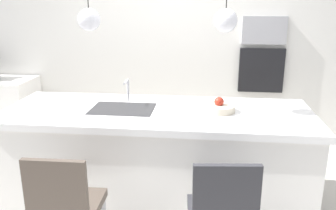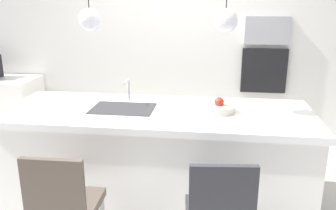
{
  "view_description": "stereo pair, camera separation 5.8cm",
  "coord_description": "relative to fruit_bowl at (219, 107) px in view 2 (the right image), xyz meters",
  "views": [
    {
      "loc": [
        0.43,
        -2.96,
        1.85
      ],
      "look_at": [
        0.1,
        0.0,
        0.96
      ],
      "focal_mm": 37.78,
      "sensor_mm": 36.0,
      "label": 1
    },
    {
      "loc": [
        0.49,
        -2.95,
        1.85
      ],
      "look_at": [
        0.1,
        0.0,
        0.96
      ],
      "focal_mm": 37.78,
      "sensor_mm": 36.0,
      "label": 2
    }
  ],
  "objects": [
    {
      "name": "back_wall",
      "position": [
        -0.55,
        1.63,
        0.35
      ],
      "size": [
        6.0,
        0.1,
        2.6
      ],
      "primitive_type": "cube",
      "color": "silver",
      "rests_on": "ground"
    },
    {
      "name": "faucet",
      "position": [
        -0.86,
        0.19,
        0.1
      ],
      "size": [
        0.02,
        0.17,
        0.22
      ],
      "color": "silver",
      "rests_on": "kitchen_island"
    },
    {
      "name": "chair_near",
      "position": [
        -1.05,
        -0.96,
        -0.44
      ],
      "size": [
        0.44,
        0.44,
        0.9
      ],
      "color": "brown",
      "rests_on": "ground"
    },
    {
      "name": "kitchen_island",
      "position": [
        -0.55,
        -0.02,
        -0.49
      ],
      "size": [
        2.74,
        1.0,
        0.91
      ],
      "color": "white",
      "rests_on": "ground"
    },
    {
      "name": "sink_basin",
      "position": [
        -0.86,
        -0.02,
        -0.04
      ],
      "size": [
        0.56,
        0.4,
        0.02
      ],
      "primitive_type": "cube",
      "color": "#2D2D30",
      "rests_on": "kitchen_island"
    },
    {
      "name": "fruit_bowl",
      "position": [
        0.0,
        0.0,
        0.0
      ],
      "size": [
        0.28,
        0.28,
        0.13
      ],
      "color": "beige",
      "rests_on": "kitchen_island"
    },
    {
      "name": "microwave",
      "position": [
        0.57,
        1.56,
        0.54
      ],
      "size": [
        0.54,
        0.08,
        0.34
      ],
      "primitive_type": "cube",
      "color": "#9E9EA3",
      "rests_on": "back_wall"
    },
    {
      "name": "pendant_light_right",
      "position": [
        0.02,
        -0.02,
        0.74
      ],
      "size": [
        0.19,
        0.19,
        0.79
      ],
      "color": "silver"
    },
    {
      "name": "floor",
      "position": [
        -0.55,
        -0.02,
        -0.95
      ],
      "size": [
        6.6,
        6.6,
        0.0
      ],
      "primitive_type": "plane",
      "color": "#BCB7AD",
      "rests_on": "ground"
    },
    {
      "name": "oven",
      "position": [
        0.57,
        1.56,
        0.04
      ],
      "size": [
        0.56,
        0.08,
        0.56
      ],
      "primitive_type": "cube",
      "color": "black",
      "rests_on": "back_wall"
    },
    {
      "name": "pendant_light_left",
      "position": [
        -1.11,
        -0.02,
        0.74
      ],
      "size": [
        0.19,
        0.19,
        0.79
      ],
      "color": "silver"
    }
  ]
}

